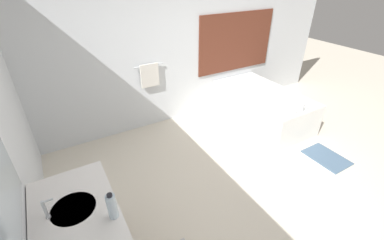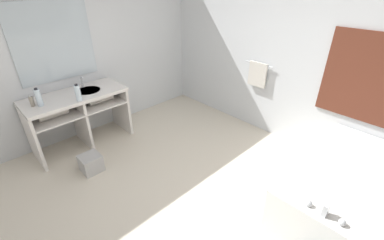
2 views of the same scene
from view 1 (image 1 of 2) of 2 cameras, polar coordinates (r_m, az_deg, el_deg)
The scene contains 6 objects.
ground_plane at distance 3.55m, azimuth 10.55°, elevation -15.84°, with size 16.00×16.00×0.00m, color beige.
wall_back_with_blinds at distance 4.52m, azimuth -5.86°, elevation 15.28°, with size 7.40×0.13×2.70m.
sink_faucet at distance 2.37m, azimuth -29.73°, elevation -16.96°, with size 0.09×0.04×0.18m.
bathtub at distance 4.98m, azimuth 15.35°, elevation 3.21°, with size 0.99×1.82×0.72m.
water_bottle_2 at distance 2.16m, azimuth -17.36°, elevation -17.80°, with size 0.07×0.07×0.24m.
bath_mat at distance 4.54m, azimuth 27.70°, elevation -7.36°, with size 0.45×0.62×0.02m.
Camera 1 is at (-1.73, -1.75, 2.56)m, focal length 24.00 mm.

